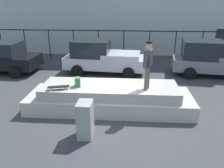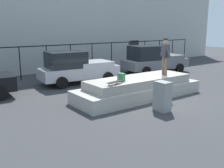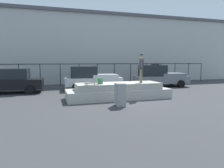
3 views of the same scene
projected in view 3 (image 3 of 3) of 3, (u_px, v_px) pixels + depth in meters
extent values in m
plane|color=#38383A|center=(125.00, 99.00, 12.23)|extent=(60.00, 60.00, 0.00)
cube|color=#ADA89E|center=(118.00, 94.00, 12.27)|extent=(6.24, 2.00, 0.57)
cube|color=#A09B91|center=(118.00, 86.00, 12.22)|extent=(5.12, 1.64, 0.37)
cylinder|color=brown|center=(141.00, 76.00, 12.40)|extent=(0.14, 0.14, 0.86)
cylinder|color=brown|center=(141.00, 76.00, 12.18)|extent=(0.14, 0.14, 0.86)
cube|color=#26262B|center=(141.00, 64.00, 12.21)|extent=(0.36, 0.47, 0.58)
cylinder|color=#26262B|center=(141.00, 64.00, 12.47)|extent=(0.23, 0.45, 0.55)
cylinder|color=#26262B|center=(142.00, 64.00, 11.95)|extent=(0.23, 0.45, 0.55)
sphere|color=tan|center=(141.00, 57.00, 12.16)|extent=(0.22, 0.22, 0.22)
cylinder|color=black|center=(141.00, 55.00, 12.15)|extent=(0.26, 0.26, 0.05)
cube|color=black|center=(91.00, 83.00, 11.13)|extent=(0.80, 0.39, 0.02)
cylinder|color=silver|center=(86.00, 85.00, 11.09)|extent=(0.06, 0.04, 0.06)
cylinder|color=silver|center=(88.00, 85.00, 10.92)|extent=(0.06, 0.04, 0.06)
cylinder|color=silver|center=(94.00, 84.00, 11.36)|extent=(0.06, 0.04, 0.06)
cylinder|color=silver|center=(96.00, 84.00, 11.19)|extent=(0.06, 0.04, 0.06)
cube|color=#33723F|center=(100.00, 81.00, 11.66)|extent=(0.25, 0.31, 0.34)
cube|color=black|center=(12.00, 84.00, 14.30)|extent=(4.29, 2.09, 0.68)
cube|color=black|center=(11.00, 74.00, 14.22)|extent=(2.40, 1.76, 0.74)
cylinder|color=black|center=(33.00, 86.00, 15.56)|extent=(0.65, 0.26, 0.64)
cylinder|color=black|center=(30.00, 90.00, 13.73)|extent=(0.65, 0.26, 0.64)
cube|color=#B7B7BC|center=(94.00, 81.00, 16.28)|extent=(4.64, 2.12, 0.63)
cube|color=black|center=(84.00, 72.00, 16.03)|extent=(2.16, 1.77, 0.89)
cube|color=#B7B7BC|center=(104.00, 76.00, 16.42)|extent=(2.16, 1.82, 0.24)
cylinder|color=black|center=(76.00, 84.00, 16.89)|extent=(0.66, 0.27, 0.64)
cylinder|color=black|center=(77.00, 87.00, 15.16)|extent=(0.66, 0.27, 0.64)
cylinder|color=black|center=(108.00, 84.00, 17.47)|extent=(0.66, 0.27, 0.64)
cylinder|color=black|center=(113.00, 86.00, 15.74)|extent=(0.66, 0.27, 0.64)
cube|color=slate|center=(161.00, 79.00, 18.02)|extent=(4.87, 2.43, 0.64)
cube|color=black|center=(152.00, 71.00, 17.80)|extent=(2.30, 1.96, 0.95)
cube|color=slate|center=(171.00, 74.00, 18.13)|extent=(2.31, 2.01, 0.24)
cylinder|color=black|center=(142.00, 82.00, 18.74)|extent=(0.66, 0.30, 0.64)
cylinder|color=black|center=(149.00, 84.00, 16.89)|extent=(0.66, 0.30, 0.64)
cylinder|color=black|center=(171.00, 82.00, 19.23)|extent=(0.66, 0.30, 0.64)
cylinder|color=black|center=(181.00, 84.00, 17.38)|extent=(0.66, 0.30, 0.64)
cube|color=gray|center=(120.00, 95.00, 10.18)|extent=(0.45, 0.61, 1.15)
cylinder|color=black|center=(19.00, 76.00, 17.23)|extent=(0.06, 0.06, 2.04)
cylinder|color=black|center=(40.00, 75.00, 17.73)|extent=(0.06, 0.06, 2.04)
cylinder|color=black|center=(60.00, 75.00, 18.24)|extent=(0.06, 0.06, 2.04)
cylinder|color=black|center=(79.00, 75.00, 18.74)|extent=(0.06, 0.06, 2.04)
cylinder|color=black|center=(97.00, 74.00, 19.24)|extent=(0.06, 0.06, 2.04)
cylinder|color=black|center=(114.00, 74.00, 19.74)|extent=(0.06, 0.06, 2.04)
cylinder|color=black|center=(131.00, 74.00, 20.24)|extent=(0.06, 0.06, 2.04)
cylinder|color=black|center=(146.00, 73.00, 20.74)|extent=(0.06, 0.06, 2.04)
cylinder|color=black|center=(161.00, 73.00, 21.25)|extent=(0.06, 0.06, 2.04)
cylinder|color=black|center=(175.00, 73.00, 21.75)|extent=(0.06, 0.06, 2.04)
cylinder|color=black|center=(188.00, 72.00, 22.25)|extent=(0.06, 0.06, 2.04)
cylinder|color=black|center=(201.00, 72.00, 22.75)|extent=(0.06, 0.06, 2.04)
cube|color=black|center=(97.00, 64.00, 19.13)|extent=(24.00, 0.04, 0.06)
cube|color=#B2B2AD|center=(87.00, 51.00, 24.02)|extent=(35.13, 7.58, 6.97)
cube|color=#4C4C51|center=(87.00, 19.00, 23.61)|extent=(35.83, 7.96, 0.30)
cube|color=#262628|center=(155.00, 72.00, 22.75)|extent=(1.00, 0.06, 2.00)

